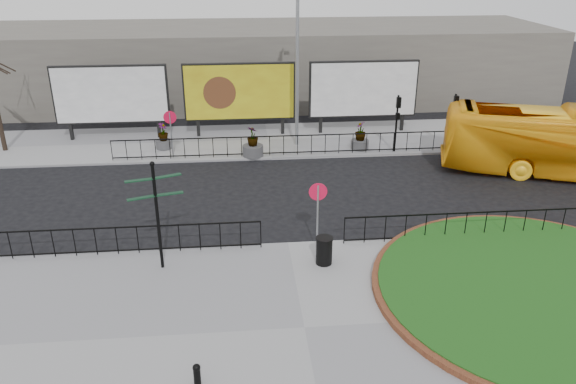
{
  "coord_description": "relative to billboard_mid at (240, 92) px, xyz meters",
  "views": [
    {
      "loc": [
        -1.67,
        -17.91,
        10.0
      ],
      "look_at": [
        0.07,
        0.78,
        1.79
      ],
      "focal_mm": 35.0,
      "sensor_mm": 36.0,
      "label": 1
    }
  ],
  "objects": [
    {
      "name": "pavement_far",
      "position": [
        1.5,
        -0.97,
        -2.54
      ],
      "size": [
        44.0,
        6.0,
        0.12
      ],
      "primitive_type": "cube",
      "color": "gray",
      "rests_on": "ground"
    },
    {
      "name": "speed_sign_far",
      "position": [
        -3.5,
        -3.57,
        -0.68
      ],
      "size": [
        0.64,
        0.07,
        2.47
      ],
      "color": "gray",
      "rests_on": "pavement_far"
    },
    {
      "name": "signal_pole_a",
      "position": [
        8.0,
        -3.63,
        -0.5
      ],
      "size": [
        0.22,
        0.26,
        3.0
      ],
      "color": "black",
      "rests_on": "pavement_far"
    },
    {
      "name": "fingerpost_sign",
      "position": [
        -2.87,
        -14.28,
        -0.19
      ],
      "size": [
        1.76,
        0.77,
        3.79
      ],
      "rotation": [
        0.0,
        0.0,
        0.23
      ],
      "color": "black",
      "rests_on": "pavement_near"
    },
    {
      "name": "billboard_mid",
      "position": [
        0.0,
        0.0,
        0.0
      ],
      "size": [
        6.2,
        0.31,
        4.1
      ],
      "color": "black",
      "rests_on": "pavement_far"
    },
    {
      "name": "ground",
      "position": [
        1.5,
        -12.97,
        -2.6
      ],
      "size": [
        90.0,
        90.0,
        0.0
      ],
      "primitive_type": "plane",
      "color": "black",
      "rests_on": "ground"
    },
    {
      "name": "speed_sign_near",
      "position": [
        2.5,
        -13.37,
        -0.68
      ],
      "size": [
        0.64,
        0.07,
        2.47
      ],
      "color": "gray",
      "rests_on": "pavement_near"
    },
    {
      "name": "brick_edge",
      "position": [
        9.0,
        -16.97,
        -2.39
      ],
      "size": [
        10.4,
        10.4,
        0.18
      ],
      "primitive_type": "cylinder",
      "color": "brown",
      "rests_on": "pavement_near"
    },
    {
      "name": "billboard_left",
      "position": [
        -7.0,
        0.0,
        0.0
      ],
      "size": [
        6.2,
        0.31,
        4.1
      ],
      "color": "black",
      "rests_on": "pavement_far"
    },
    {
      "name": "building_backdrop",
      "position": [
        1.5,
        9.03,
        -0.1
      ],
      "size": [
        40.0,
        10.0,
        5.0
      ],
      "primitive_type": "cube",
      "color": "#666259",
      "rests_on": "ground"
    },
    {
      "name": "planter_a",
      "position": [
        -4.13,
        -1.97,
        -1.95
      ],
      "size": [
        0.86,
        0.86,
        1.39
      ],
      "color": "#4C4C4F",
      "rests_on": "pavement_far"
    },
    {
      "name": "bollard",
      "position": [
        -1.39,
        -19.95,
        -2.15
      ],
      "size": [
        0.19,
        0.19,
        0.6
      ],
      "color": "black",
      "rests_on": "pavement_near"
    },
    {
      "name": "planter_b",
      "position": [
        0.56,
        -3.57,
        -1.94
      ],
      "size": [
        1.06,
        1.06,
        1.56
      ],
      "color": "#4C4C4F",
      "rests_on": "pavement_far"
    },
    {
      "name": "billboard_right",
      "position": [
        7.0,
        0.0,
        0.0
      ],
      "size": [
        6.2,
        0.31,
        4.1
      ],
      "color": "black",
      "rests_on": "pavement_far"
    },
    {
      "name": "pavement_near",
      "position": [
        1.5,
        -17.97,
        -2.54
      ],
      "size": [
        30.0,
        10.0,
        0.12
      ],
      "primitive_type": "cube",
      "color": "gray",
      "rests_on": "ground"
    },
    {
      "name": "bus",
      "position": [
        15.35,
        -7.31,
        -0.98
      ],
      "size": [
        11.91,
        6.21,
        3.24
      ],
      "primitive_type": "imported",
      "rotation": [
        0.0,
        0.0,
        1.25
      ],
      "color": "yellow",
      "rests_on": "ground"
    },
    {
      "name": "railing_near_right",
      "position": [
        8.0,
        -13.27,
        -1.93
      ],
      "size": [
        9.0,
        0.1,
        1.1
      ],
      "primitive_type": null,
      "color": "black",
      "rests_on": "pavement_near"
    },
    {
      "name": "litter_bin",
      "position": [
        2.58,
        -14.53,
        -1.98
      ],
      "size": [
        0.59,
        0.59,
        0.98
      ],
      "color": "black",
      "rests_on": "pavement_near"
    },
    {
      "name": "signal_pole_b",
      "position": [
        11.0,
        -3.63,
        -0.5
      ],
      "size": [
        0.22,
        0.26,
        3.0
      ],
      "color": "black",
      "rests_on": "pavement_far"
    },
    {
      "name": "grass_lawn",
      "position": [
        9.0,
        -16.97,
        -2.37
      ],
      "size": [
        10.0,
        10.0,
        0.22
      ],
      "primitive_type": "cylinder",
      "color": "#184512",
      "rests_on": "pavement_near"
    },
    {
      "name": "lamp_post",
      "position": [
        3.01,
        -1.97,
        2.23
      ],
      "size": [
        0.74,
        0.18,
        9.23
      ],
      "color": "gray",
      "rests_on": "pavement_far"
    },
    {
      "name": "railing_near_left",
      "position": [
        -4.5,
        -13.27,
        -1.93
      ],
      "size": [
        10.0,
        0.1,
        1.1
      ],
      "primitive_type": null,
      "color": "black",
      "rests_on": "pavement_near"
    },
    {
      "name": "planter_c",
      "position": [
        6.27,
        -3.01,
        -1.9
      ],
      "size": [
        0.93,
        0.93,
        1.51
      ],
      "color": "#4C4C4F",
      "rests_on": "pavement_far"
    },
    {
      "name": "railing_far",
      "position": [
        2.5,
        -3.67,
        -1.93
      ],
      "size": [
        18.0,
        0.1,
        1.1
      ],
      "primitive_type": null,
      "color": "black",
      "rests_on": "pavement_far"
    }
  ]
}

